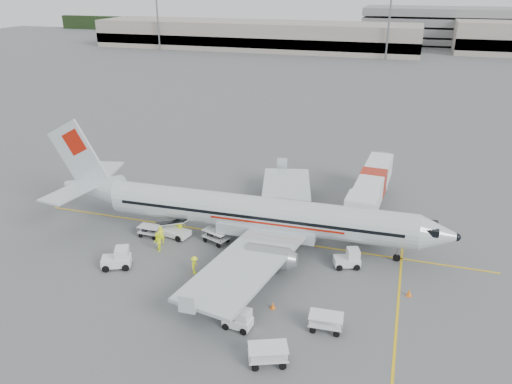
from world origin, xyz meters
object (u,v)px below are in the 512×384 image
at_px(jet_bridge, 372,191).
at_px(tug_mid, 238,318).
at_px(belt_loader, 171,223).
at_px(tug_fore, 347,258).
at_px(aircraft, 258,192).
at_px(tug_aft, 116,258).

xyz_separation_m(jet_bridge, tug_mid, (-7.15, -22.25, -1.47)).
relative_size(belt_loader, tug_fore, 2.21).
xyz_separation_m(belt_loader, tug_mid, (10.47, -11.05, -0.53)).
distance_m(aircraft, tug_mid, 13.18).
xyz_separation_m(aircraft, tug_aft, (-10.21, -7.75, -4.18)).
bearing_deg(aircraft, tug_aft, -144.24).
bearing_deg(aircraft, tug_mid, -81.09).
relative_size(jet_bridge, tug_aft, 7.11).
xyz_separation_m(tug_fore, tug_aft, (-18.69, -5.86, 0.09)).
xyz_separation_m(jet_bridge, belt_loader, (-17.62, -11.20, -0.94)).
relative_size(tug_mid, tug_aft, 0.83).
bearing_deg(aircraft, belt_loader, -173.22).
xyz_separation_m(belt_loader, tug_aft, (-1.98, -6.56, -0.37)).
distance_m(jet_bridge, belt_loader, 20.90).
distance_m(tug_fore, tug_aft, 19.59).
bearing_deg(tug_mid, tug_fore, 65.26).
height_order(aircraft, tug_fore, aircraft).
distance_m(aircraft, tug_aft, 13.48).
bearing_deg(tug_aft, jet_bridge, 18.53).
bearing_deg(tug_mid, belt_loader, 139.82).
distance_m(belt_loader, tug_mid, 15.23).
relative_size(tug_fore, tug_aft, 0.90).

